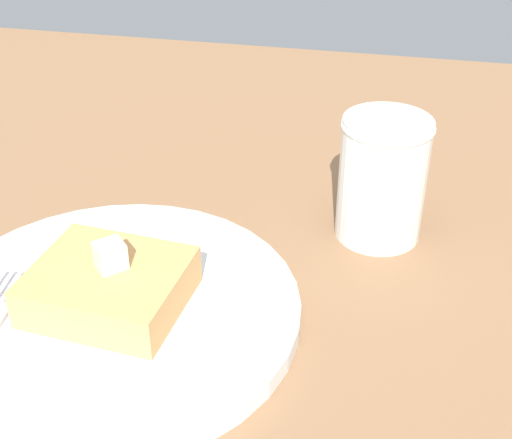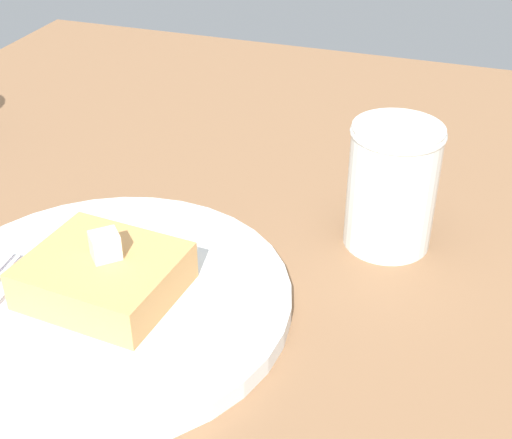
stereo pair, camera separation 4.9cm
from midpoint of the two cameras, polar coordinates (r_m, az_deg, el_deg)
table_surface at (r=52.59cm, az=-1.97°, el=-4.59°), size 93.95×93.95×1.81cm
plate at (r=48.40cm, az=-14.30°, el=-7.12°), size 24.73×24.73×1.30cm
toast_slice_center at (r=47.21cm, az=-14.61°, el=-5.30°), size 10.21×9.05×2.78cm
butter_pat_primary at (r=45.97cm, az=-14.60°, el=-2.92°), size 2.39×2.38×1.78cm
syrup_jar at (r=53.70cm, az=7.48°, el=2.76°), size 6.77×6.77×9.63cm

